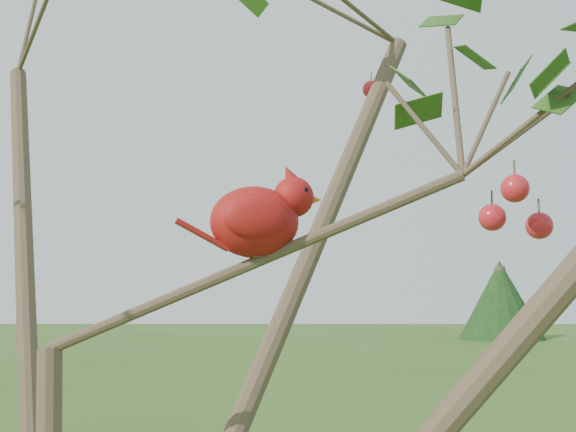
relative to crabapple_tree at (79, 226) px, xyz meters
name	(u,v)px	position (x,y,z in m)	size (l,w,h in m)	color
crabapple_tree	(79,226)	(0.00, 0.00, 0.00)	(2.35, 2.05, 2.95)	#433324
cardinal	(259,218)	(0.23, 0.10, 0.02)	(0.22, 0.13, 0.15)	#A0180D
distant_trees	(126,304)	(-5.54, 23.97, -0.63)	(41.96, 10.38, 3.14)	#433324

